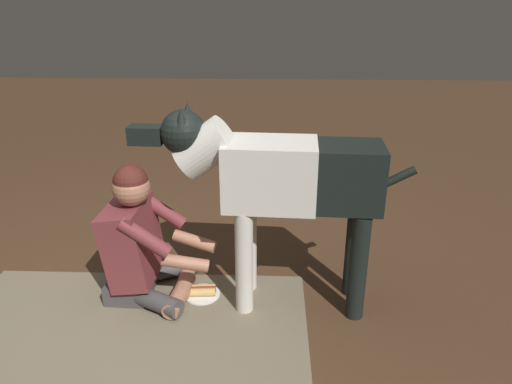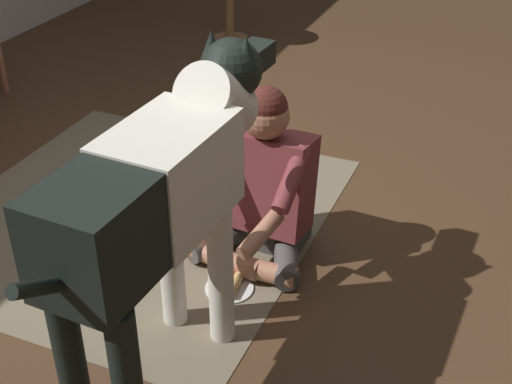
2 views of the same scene
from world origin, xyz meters
name	(u,v)px [view 2 (image 2 of 2)]	position (x,y,z in m)	size (l,w,h in m)	color
ground_plane	(215,215)	(0.00, 0.00, 0.00)	(15.99, 15.99, 0.00)	#48301E
area_rug	(136,214)	(-0.15, 0.38, 0.00)	(1.95, 1.83, 0.01)	#6F634E
person_sitting_on_floor	(263,188)	(-0.17, -0.33, 0.34)	(0.64, 0.58, 0.82)	#434141
large_dog	(162,193)	(-0.97, -0.29, 0.76)	(1.51, 0.36, 1.16)	silver
hot_dog_on_plate	(229,285)	(-0.51, -0.31, 0.03)	(0.21, 0.21, 0.06)	white
round_side_table	(229,1)	(2.45, 1.04, 0.33)	(0.40, 0.40, 0.56)	olive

